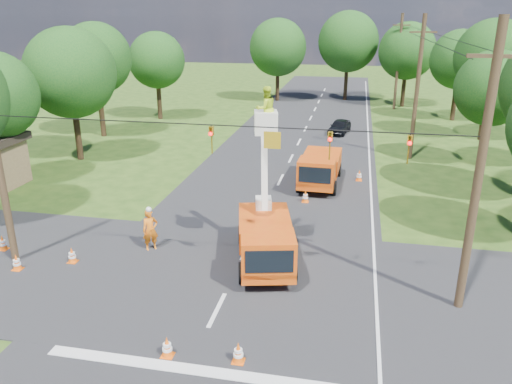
% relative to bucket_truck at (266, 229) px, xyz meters
% --- Properties ---
extents(ground, '(140.00, 140.00, 0.00)m').
position_rel_bucket_truck_xyz_m(ground, '(-1.04, 16.07, -1.59)').
color(ground, '#254615').
rests_on(ground, ground).
extents(road_main, '(12.00, 100.00, 0.06)m').
position_rel_bucket_truck_xyz_m(road_main, '(-1.04, 16.07, -1.59)').
color(road_main, black).
rests_on(road_main, ground).
extents(road_cross, '(56.00, 10.00, 0.07)m').
position_rel_bucket_truck_xyz_m(road_cross, '(-1.04, -1.93, -1.59)').
color(road_cross, black).
rests_on(road_cross, ground).
extents(stop_bar, '(9.00, 0.45, 0.02)m').
position_rel_bucket_truck_xyz_m(stop_bar, '(-1.04, -7.13, -1.59)').
color(stop_bar, silver).
rests_on(stop_bar, ground).
extents(edge_line, '(0.12, 90.00, 0.02)m').
position_rel_bucket_truck_xyz_m(edge_line, '(4.56, 16.07, -1.59)').
color(edge_line, silver).
rests_on(edge_line, ground).
extents(bucket_truck, '(3.30, 5.96, 7.38)m').
position_rel_bucket_truck_xyz_m(bucket_truck, '(0.00, 0.00, 0.00)').
color(bucket_truck, '#D2570E').
rests_on(bucket_truck, ground).
extents(second_truck, '(2.46, 5.80, 2.14)m').
position_rel_bucket_truck_xyz_m(second_truck, '(1.43, 10.62, -0.48)').
color(second_truck, '#D2570E').
rests_on(second_truck, ground).
extents(ground_worker, '(0.84, 0.78, 1.92)m').
position_rel_bucket_truck_xyz_m(ground_worker, '(-5.24, 0.22, -0.63)').
color(ground_worker, orange).
rests_on(ground_worker, ground).
extents(distant_car, '(2.19, 3.86, 1.24)m').
position_rel_bucket_truck_xyz_m(distant_car, '(2.06, 24.99, -0.97)').
color(distant_car, black).
rests_on(distant_car, ground).
extents(traffic_cone_0, '(0.38, 0.38, 0.71)m').
position_rel_bucket_truck_xyz_m(traffic_cone_0, '(-1.86, -6.66, -1.23)').
color(traffic_cone_0, '#FF600D').
rests_on(traffic_cone_0, ground).
extents(traffic_cone_1, '(0.38, 0.38, 0.71)m').
position_rel_bucket_truck_xyz_m(traffic_cone_1, '(0.35, -6.50, -1.23)').
color(traffic_cone_1, '#FF600D').
rests_on(traffic_cone_1, ground).
extents(traffic_cone_2, '(0.38, 0.38, 0.71)m').
position_rel_bucket_truck_xyz_m(traffic_cone_2, '(0.07, 3.84, -1.23)').
color(traffic_cone_2, '#FF600D').
rests_on(traffic_cone_2, ground).
extents(traffic_cone_3, '(0.38, 0.38, 0.71)m').
position_rel_bucket_truck_xyz_m(traffic_cone_3, '(0.91, 7.48, -1.23)').
color(traffic_cone_3, '#FF600D').
rests_on(traffic_cone_3, ground).
extents(traffic_cone_4, '(0.38, 0.38, 0.71)m').
position_rel_bucket_truck_xyz_m(traffic_cone_4, '(-8.04, -1.62, -1.23)').
color(traffic_cone_4, '#FF600D').
rests_on(traffic_cone_4, ground).
extents(traffic_cone_5, '(0.38, 0.38, 0.71)m').
position_rel_bucket_truck_xyz_m(traffic_cone_5, '(-9.93, -2.66, -1.23)').
color(traffic_cone_5, '#FF600D').
rests_on(traffic_cone_5, ground).
extents(traffic_cone_6, '(0.38, 0.38, 0.71)m').
position_rel_bucket_truck_xyz_m(traffic_cone_6, '(-11.73, -1.14, -1.23)').
color(traffic_cone_6, '#FF600D').
rests_on(traffic_cone_6, ground).
extents(traffic_cone_7, '(0.38, 0.38, 0.71)m').
position_rel_bucket_truck_xyz_m(traffic_cone_7, '(3.84, 11.94, -1.23)').
color(traffic_cone_7, '#FF600D').
rests_on(traffic_cone_7, ground).
extents(pole_right_near, '(1.80, 0.30, 10.00)m').
position_rel_bucket_truck_xyz_m(pole_right_near, '(7.46, -1.93, 3.52)').
color(pole_right_near, '#4C3823').
rests_on(pole_right_near, ground).
extents(pole_right_mid, '(1.80, 0.30, 10.00)m').
position_rel_bucket_truck_xyz_m(pole_right_mid, '(7.46, 18.07, 3.52)').
color(pole_right_mid, '#4C3823').
rests_on(pole_right_mid, ground).
extents(pole_right_far, '(1.80, 0.30, 10.00)m').
position_rel_bucket_truck_xyz_m(pole_right_far, '(7.46, 38.07, 3.52)').
color(pole_right_far, '#4C3823').
rests_on(pole_right_far, ground).
extents(signal_span, '(18.00, 0.29, 1.07)m').
position_rel_bucket_truck_xyz_m(signal_span, '(1.18, -1.94, 4.29)').
color(signal_span, black).
rests_on(signal_span, ground).
extents(tree_left_d, '(6.20, 6.20, 9.24)m').
position_rel_bucket_truck_xyz_m(tree_left_d, '(-16.04, 13.07, 4.53)').
color(tree_left_d, '#382616').
rests_on(tree_left_d, ground).
extents(tree_left_e, '(5.80, 5.80, 9.41)m').
position_rel_bucket_truck_xyz_m(tree_left_e, '(-17.84, 20.07, 4.90)').
color(tree_left_e, '#382616').
rests_on(tree_left_e, ground).
extents(tree_left_f, '(5.40, 5.40, 8.40)m').
position_rel_bucket_truck_xyz_m(tree_left_f, '(-15.84, 28.07, 4.10)').
color(tree_left_f, '#382616').
rests_on(tree_left_f, ground).
extents(tree_right_c, '(5.00, 5.00, 7.83)m').
position_rel_bucket_truck_xyz_m(tree_right_c, '(12.16, 17.07, 3.72)').
color(tree_right_c, '#382616').
rests_on(tree_right_c, ground).
extents(tree_right_d, '(6.00, 6.00, 9.70)m').
position_rel_bucket_truck_xyz_m(tree_right_d, '(13.76, 25.07, 5.09)').
color(tree_right_d, '#382616').
rests_on(tree_right_d, ground).
extents(tree_right_e, '(5.60, 5.60, 8.63)m').
position_rel_bucket_truck_xyz_m(tree_right_e, '(12.76, 33.07, 4.22)').
color(tree_right_e, '#382616').
rests_on(tree_right_e, ground).
extents(tree_far_a, '(6.60, 6.60, 9.50)m').
position_rel_bucket_truck_xyz_m(tree_far_a, '(-6.04, 41.07, 4.60)').
color(tree_far_a, '#382616').
rests_on(tree_far_a, ground).
extents(tree_far_b, '(7.00, 7.00, 10.32)m').
position_rel_bucket_truck_xyz_m(tree_far_b, '(1.96, 43.07, 5.22)').
color(tree_far_b, '#382616').
rests_on(tree_far_b, ground).
extents(tree_far_c, '(6.20, 6.20, 9.18)m').
position_rel_bucket_truck_xyz_m(tree_far_c, '(8.46, 40.07, 4.47)').
color(tree_far_c, '#382616').
rests_on(tree_far_c, ground).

